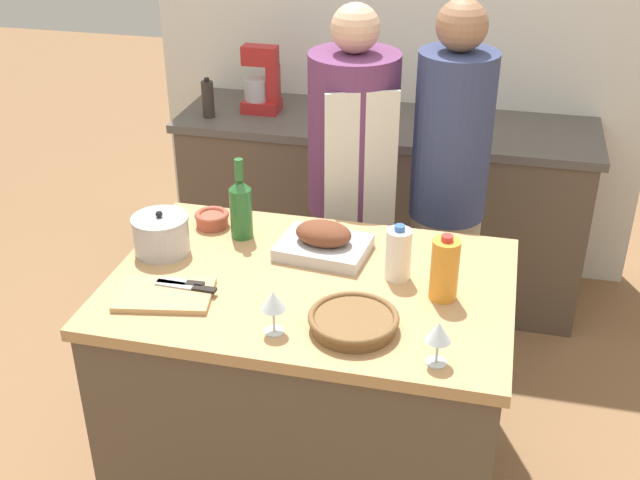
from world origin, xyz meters
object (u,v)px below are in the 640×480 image
Objects in this scene: mixing_bowl at (212,219)px; condiment_bottle_short at (333,96)px; stock_pot at (161,234)px; knife_paring at (182,283)px; wicker_basket at (353,321)px; wine_glass_right at (273,302)px; knife_chef at (188,287)px; wine_glass_left at (439,333)px; milk_jug at (398,254)px; condiment_bottle_tall at (441,104)px; person_cook_aproned at (352,183)px; stand_mixer at (261,85)px; juice_jug at (445,268)px; wine_bottle_green at (241,207)px; condiment_bottle_extra at (208,99)px; roasting_pan at (322,242)px; cutting_board at (165,295)px; person_cook_guest at (448,184)px.

mixing_bowl is 1.28m from condiment_bottle_short.
stock_pot is 1.55× the size of mixing_bowl.
mixing_bowl is 0.81× the size of knife_paring.
condiment_bottle_short reaches higher than wicker_basket.
wine_glass_right is 0.68× the size of knife_chef.
mixing_bowl is 1.08m from wine_glass_left.
milk_jug reaches higher than condiment_bottle_tall.
person_cook_aproned is (0.25, -0.74, -0.11)m from condiment_bottle_short.
stand_mixer is 1.71× the size of condiment_bottle_short.
juice_jug is at bearing 10.06° from knife_paring.
knife_paring is at bearing -110.18° from condiment_bottle_tall.
wine_glass_left is (0.98, -0.41, 0.03)m from stock_pot.
stand_mixer reaches higher than wine_bottle_green.
wine_glass_right is 1.87m from condiment_bottle_short.
milk_jug is 0.46m from wine_glass_left.
milk_jug is 0.79m from person_cook_aproned.
wine_glass_right is 0.70× the size of condiment_bottle_extra.
knife_paring is at bearing -169.94° from juice_jug.
condiment_bottle_short is (0.04, 1.32, -0.03)m from wine_bottle_green.
roasting_pan is 0.99× the size of cutting_board.
cutting_board is 1.70× the size of milk_jug.
stock_pot is 1.12× the size of condiment_bottle_tall.
wine_bottle_green is at bearing 165.23° from milk_jug.
wicker_basket is at bearing -3.08° from cutting_board.
stock_pot is 0.97m from juice_jug.
wine_glass_left is 0.97× the size of wine_glass_right.
cutting_board is 1.65× the size of condiment_bottle_extra.
stand_mixer reaches higher than wine_glass_right.
condiment_bottle_short is (0.17, 1.27, 0.06)m from mixing_bowl.
stand_mixer is (-0.08, 1.44, 0.07)m from stock_pot.
person_cook_guest is at bearing -21.46° from person_cook_aproned.
person_cook_guest is at bearing -34.89° from stand_mixer.
knife_paring is at bearing -52.94° from stock_pot.
juice_jug is 1.70m from condiment_bottle_short.
wicker_basket is 1.07m from person_cook_guest.
cutting_board is at bearing -133.01° from person_cook_aproned.
stock_pot is at bearing 157.50° from wine_glass_left.
cutting_board is at bearing 165.46° from wine_glass_right.
stand_mixer is at bearing 108.11° from wine_glass_right.
wine_glass_right is at bearing -63.82° from condiment_bottle_extra.
person_cook_guest is (0.81, 0.53, -0.02)m from mixing_bowl.
condiment_bottle_short is at bearing 82.54° from mixing_bowl.
knife_chef is (-0.35, -0.34, -0.02)m from roasting_pan.
roasting_pan is at bearing -100.30° from condiment_bottle_tall.
wine_glass_right is at bearing -71.89° from stand_mixer.
milk_jug is at bearing 75.68° from wicker_basket.
mixing_bowl reaches higher than wicker_basket.
cutting_board is at bearing -119.48° from knife_paring.
knife_chef is at bearing -158.89° from milk_jug.
condiment_bottle_short is at bearing 110.26° from milk_jug.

